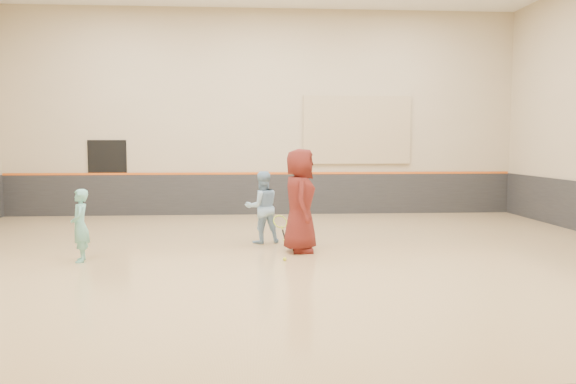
{
  "coord_description": "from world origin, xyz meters",
  "views": [
    {
      "loc": [
        -0.39,
        -10.58,
        2.11
      ],
      "look_at": [
        0.36,
        0.4,
        1.15
      ],
      "focal_mm": 35.0,
      "sensor_mm": 36.0,
      "label": 1
    }
  ],
  "objects": [
    {
      "name": "young_man",
      "position": [
        0.58,
        0.16,
        1.0
      ],
      "size": [
        0.68,
        1.01,
        2.01
      ],
      "primitive_type": "imported",
      "rotation": [
        0.0,
        0.0,
        1.53
      ],
      "color": "#5C1A15",
      "rests_on": "floor"
    },
    {
      "name": "spare_racket",
      "position": [
        0.48,
        1.43,
        0.02
      ],
      "size": [
        0.68,
        0.68,
        0.05
      ],
      "primitive_type": null,
      "color": "yellow",
      "rests_on": "floor"
    },
    {
      "name": "ball_beside_spare",
      "position": [
        0.6,
        3.5,
        0.03
      ],
      "size": [
        0.07,
        0.07,
        0.07
      ],
      "primitive_type": "sphere",
      "color": "#C1DC33",
      "rests_on": "floor"
    },
    {
      "name": "doorway",
      "position": [
        -4.5,
        5.98,
        1.1
      ],
      "size": [
        1.1,
        0.05,
        2.2
      ],
      "primitive_type": "cube",
      "color": "black",
      "rests_on": "floor"
    },
    {
      "name": "girl",
      "position": [
        -3.41,
        -0.48,
        0.65
      ],
      "size": [
        0.41,
        0.53,
        1.3
      ],
      "primitive_type": "imported",
      "rotation": [
        0.0,
        0.0,
        -1.34
      ],
      "color": "#6EBFB2",
      "rests_on": "floor"
    },
    {
      "name": "ball_under_racket",
      "position": [
        0.23,
        -0.67,
        0.03
      ],
      "size": [
        0.07,
        0.07,
        0.07
      ],
      "primitive_type": "sphere",
      "color": "yellow",
      "rests_on": "floor"
    },
    {
      "name": "acoustic_panel",
      "position": [
        2.8,
        5.95,
        2.5
      ],
      "size": [
        3.2,
        0.08,
        2.0
      ],
      "primitive_type": "cube",
      "color": "tan",
      "rests_on": "wall_back"
    },
    {
      "name": "held_racket",
      "position": [
        0.23,
        0.82,
        0.5
      ],
      "size": [
        0.45,
        0.45,
        0.57
      ],
      "primitive_type": null,
      "color": "#BCE331",
      "rests_on": "instructor"
    },
    {
      "name": "wainscot_back",
      "position": [
        0.0,
        5.97,
        0.6
      ],
      "size": [
        14.9,
        0.04,
        1.2
      ],
      "primitive_type": "cube",
      "color": "#232326",
      "rests_on": "floor"
    },
    {
      "name": "accent_stripe",
      "position": [
        0.0,
        5.96,
        1.22
      ],
      "size": [
        14.9,
        0.03,
        0.06
      ],
      "primitive_type": "cube",
      "color": "#D85914",
      "rests_on": "wall_back"
    },
    {
      "name": "instructor",
      "position": [
        -0.13,
        1.19,
        0.76
      ],
      "size": [
        0.87,
        0.76,
        1.52
      ],
      "primitive_type": "imported",
      "rotation": [
        0.0,
        0.0,
        3.42
      ],
      "color": "#8EB8DB",
      "rests_on": "floor"
    },
    {
      "name": "ball_in_hand",
      "position": [
        0.69,
        0.0,
        1.22
      ],
      "size": [
        0.07,
        0.07,
        0.07
      ],
      "primitive_type": "sphere",
      "color": "#B4CE30",
      "rests_on": "young_man"
    },
    {
      "name": "room",
      "position": [
        0.0,
        0.0,
        0.81
      ],
      "size": [
        15.04,
        12.04,
        6.22
      ],
      "color": "tan",
      "rests_on": "ground"
    }
  ]
}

